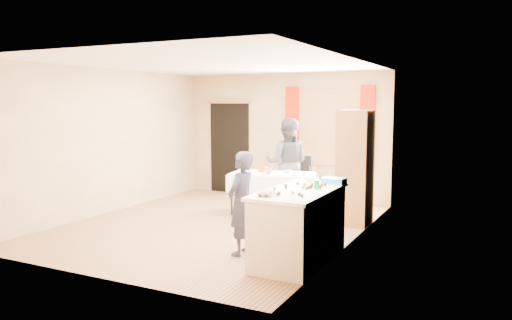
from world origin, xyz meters
The scene contains 29 objects.
floor centered at (0.00, 0.00, -0.01)m, with size 4.50×5.50×0.02m, color #9E7047.
ceiling centered at (0.00, 0.00, 2.61)m, with size 4.50×5.50×0.02m, color white.
wall_back centered at (0.00, 2.76, 1.30)m, with size 4.50×0.02×2.60m, color tan.
wall_front centered at (0.00, -2.76, 1.30)m, with size 4.50×0.02×2.60m, color tan.
wall_left centered at (-2.26, 0.00, 1.30)m, with size 0.02×5.50×2.60m, color tan.
wall_right centered at (2.26, 0.00, 1.30)m, with size 0.02×5.50×2.60m, color tan.
window_frame centered at (1.00, 2.72, 1.50)m, with size 1.32×0.06×1.52m, color olive.
window_pane centered at (1.00, 2.71, 1.50)m, with size 1.20×0.02×1.40m, color white.
curtain_left centered at (0.22, 2.67, 1.50)m, with size 0.28×0.06×1.65m, color #B41C03.
curtain_right centered at (1.78, 2.67, 1.50)m, with size 0.28×0.06×1.65m, color #B41C03.
doorway centered at (-1.30, 2.73, 1.00)m, with size 0.95×0.04×2.00m, color black.
door_lintel centered at (-1.30, 2.70, 2.02)m, with size 1.05×0.06×0.08m, color olive.
cabinet centered at (1.99, 1.09, 0.94)m, with size 0.50×0.60×1.88m, color brown.
counter centered at (1.89, -1.13, 0.45)m, with size 0.78×1.65×0.91m.
party_table centered at (0.48, 1.12, 0.45)m, with size 1.59×1.00×0.75m.
chair centered at (0.59, 2.12, 0.29)m, with size 0.42×0.42×0.97m.
girl centered at (1.11, -1.22, 0.68)m, with size 0.35×0.51×1.37m, color #222339.
woman centered at (0.48, 1.80, 0.85)m, with size 0.98×0.86×1.70m, color black.
soda_can centered at (2.07, -1.00, 0.97)m, with size 0.07×0.07×0.12m, color #028C32.
mixing_bowl centered at (1.70, -1.71, 0.94)m, with size 0.22×0.22×0.05m, color white.
foam_block centered at (1.85, -0.55, 0.95)m, with size 0.15×0.10×0.08m, color white.
blue_basket centered at (2.13, -0.48, 0.95)m, with size 0.30×0.20×0.08m, color #2C93EF.
pitcher centered at (0.07, 0.97, 0.86)m, with size 0.11×0.11×0.22m, color silver.
cup_red centered at (0.27, 1.12, 0.81)m, with size 0.16×0.16×0.11m, color red.
cup_rainbow centered at (0.48, 0.97, 0.81)m, with size 0.13×0.13×0.11m, color red.
small_bowl centered at (0.73, 1.24, 0.77)m, with size 0.16×0.16×0.05m, color white.
pastry_tray centered at (1.01, 1.08, 0.76)m, with size 0.28×0.20×0.02m, color white.
bottle centered at (-0.14, 1.22, 0.85)m, with size 0.11×0.11×0.19m, color white.
cake_balls centered at (1.87, -1.21, 0.93)m, with size 0.53×1.15×0.04m.
Camera 1 is at (4.15, -6.88, 1.99)m, focal length 35.00 mm.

